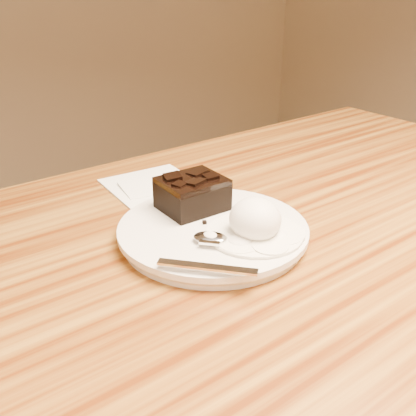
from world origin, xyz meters
TOP-DOWN VIEW (x-y plane):
  - plate at (-0.08, 0.07)m, footprint 0.24×0.24m
  - brownie at (-0.07, 0.13)m, footprint 0.08×0.07m
  - ice_cream_scoop at (-0.05, 0.02)m, footprint 0.06×0.06m
  - melt_puddle at (-0.05, 0.02)m, footprint 0.12×0.12m
  - spoon at (-0.11, 0.04)m, footprint 0.13×0.14m
  - napkin at (-0.05, 0.27)m, footprint 0.14×0.14m
  - crumb_a at (-0.08, 0.08)m, footprint 0.01×0.01m
  - crumb_b at (-0.08, 0.03)m, footprint 0.01×0.01m

SIDE VIEW (x-z plane):
  - napkin at x=-0.05m, z-range 0.75..0.76m
  - plate at x=-0.08m, z-range 0.75..0.77m
  - melt_puddle at x=-0.05m, z-range 0.77..0.77m
  - crumb_b at x=-0.08m, z-range 0.77..0.77m
  - crumb_a at x=-0.08m, z-range 0.77..0.77m
  - spoon at x=-0.11m, z-range 0.77..0.78m
  - brownie at x=-0.07m, z-range 0.77..0.81m
  - ice_cream_scoop at x=-0.05m, z-range 0.77..0.82m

